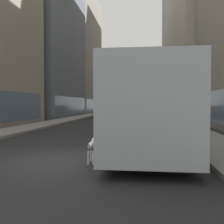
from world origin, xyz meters
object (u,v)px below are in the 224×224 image
Objects in this scene: car_blue_hatchback at (144,112)px; dalmatian_dog at (92,146)px; car_grey_wagon at (119,110)px; traffic_light_near at (199,88)px; car_red_coupe at (143,111)px; car_yellow_taxi at (123,109)px; car_white_van at (144,114)px; transit_bus at (146,104)px.

car_blue_hatchback is 4.36× the size of dalmatian_dog.
traffic_light_near reaches higher than car_grey_wagon.
car_grey_wagon is at bearing 137.52° from car_red_coupe.
traffic_light_near is at bearing -85.73° from car_red_coupe.
traffic_light_near reaches higher than car_red_coupe.
car_yellow_taxi is at bearing 93.18° from dalmatian_dog.
car_white_van is at bearing -76.27° from car_grey_wagon.
car_yellow_taxi is 39.00m from traffic_light_near.
car_white_van is at bearing -80.17° from car_yellow_taxi.
car_blue_hatchback is 0.94× the size of car_grey_wagon.
dalmatian_dog is (2.31, -34.87, -0.31)m from car_grey_wagon.
car_yellow_taxi is at bearing 99.83° from car_white_van.
dalmatian_dog is (-1.69, -3.77, -1.26)m from transit_bus.
car_grey_wagon is 1.32× the size of traffic_light_near.
dalmatian_dog is at bearing -86.22° from car_grey_wagon.
car_grey_wagon is at bearing 113.90° from car_blue_hatchback.
car_blue_hatchback is at bearing 86.25° from dalmatian_dog.
car_yellow_taxi is at bearing 90.00° from car_grey_wagon.
car_grey_wagon is at bearing -90.00° from car_yellow_taxi.
car_white_van is 12.71m from car_red_coupe.
traffic_light_near is (2.10, -28.12, 1.61)m from car_red_coupe.
car_white_van is at bearing -90.00° from car_red_coupe.
dalmatian_dog is 5.26m from traffic_light_near.
car_red_coupe is (0.00, 27.44, -0.95)m from transit_bus.
car_yellow_taxi reaches higher than dalmatian_dog.
traffic_light_near is (2.10, -0.68, 0.66)m from transit_bus.
transit_bus is 2.67× the size of car_yellow_taxi.
dalmatian_dog is (-1.69, -25.85, -0.31)m from car_blue_hatchback.
car_yellow_taxi is (-4.00, 37.81, -0.95)m from transit_bus.
car_yellow_taxi is at bearing 111.09° from car_red_coupe.
car_red_coupe is at bearing 90.00° from car_white_van.
transit_bus is 22.09m from car_blue_hatchback.
car_white_van is 0.95× the size of car_red_coupe.
transit_bus is 31.37m from car_grey_wagon.
car_red_coupe is at bearing 86.90° from dalmatian_dog.
transit_bus reaches higher than car_grey_wagon.
transit_bus reaches higher than car_yellow_taxi.
car_white_van is (0.00, 14.73, -0.95)m from transit_bus.
car_blue_hatchback is 5.37m from car_red_coupe.
car_yellow_taxi and car_red_coupe have the same top height.
car_grey_wagon is 0.98× the size of car_red_coupe.
traffic_light_near reaches higher than car_blue_hatchback.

